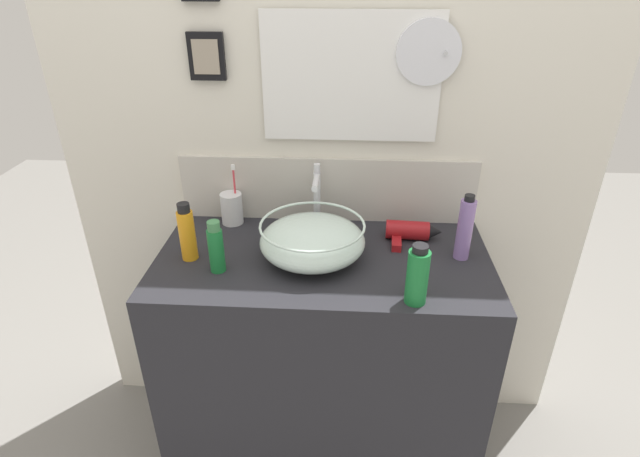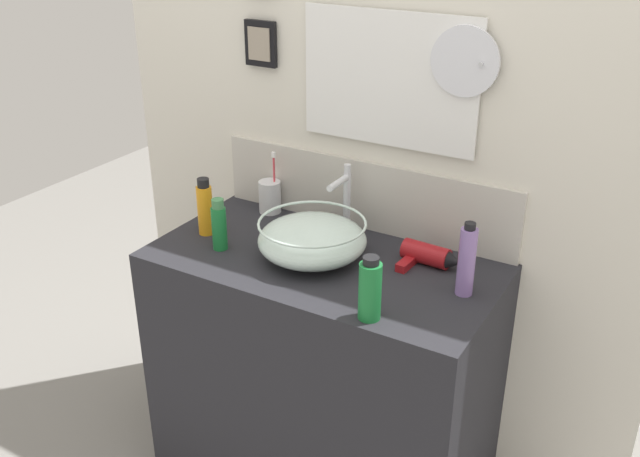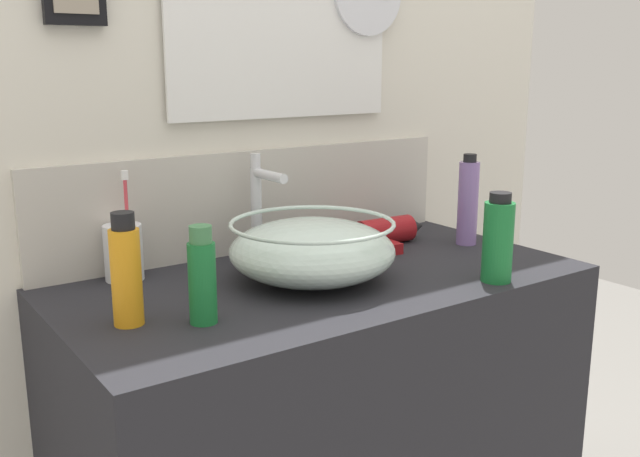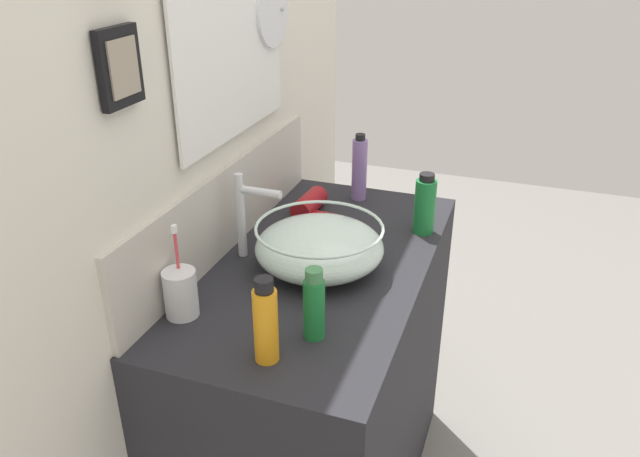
# 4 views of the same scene
# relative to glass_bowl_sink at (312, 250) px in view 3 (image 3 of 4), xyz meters

# --- Properties ---
(back_panel) EXTENTS (1.82, 0.10, 2.41)m
(back_panel) POSITION_rel_glass_bowl_sink_xyz_m (0.03, 0.30, 0.27)
(back_panel) COLOR silver
(back_panel) RESTS_ON ground
(glass_bowl_sink) EXTENTS (0.32, 0.32, 0.12)m
(glass_bowl_sink) POSITION_rel_glass_bowl_sink_xyz_m (0.00, 0.00, 0.00)
(glass_bowl_sink) COLOR silver
(glass_bowl_sink) RESTS_ON vanity_counter
(faucet) EXTENTS (0.02, 0.12, 0.23)m
(faucet) POSITION_rel_glass_bowl_sink_xyz_m (0.00, 0.20, 0.07)
(faucet) COLOR silver
(faucet) RESTS_ON vanity_counter
(hair_drier) EXTENTS (0.18, 0.13, 0.06)m
(hair_drier) POSITION_rel_glass_bowl_sink_xyz_m (0.31, 0.13, -0.03)
(hair_drier) COLOR maroon
(hair_drier) RESTS_ON vanity_counter
(toothbrush_cup) EXTENTS (0.07, 0.07, 0.21)m
(toothbrush_cup) POSITION_rel_glass_bowl_sink_xyz_m (-0.29, 0.22, -0.01)
(toothbrush_cup) COLOR silver
(toothbrush_cup) RESTS_ON vanity_counter
(lotion_bottle) EXTENTS (0.05, 0.05, 0.16)m
(lotion_bottle) POSITION_rel_glass_bowl_sink_xyz_m (-0.27, -0.09, 0.01)
(lotion_bottle) COLOR #197233
(lotion_bottle) RESTS_ON vanity_counter
(spray_bottle) EXTENTS (0.05, 0.05, 0.19)m
(spray_bottle) POSITION_rel_glass_bowl_sink_xyz_m (-0.38, -0.02, 0.03)
(spray_bottle) COLOR orange
(spray_bottle) RESTS_ON vanity_counter
(soap_dispenser) EXTENTS (0.05, 0.05, 0.21)m
(soap_dispenser) POSITION_rel_glass_bowl_sink_xyz_m (0.46, 0.03, 0.04)
(soap_dispenser) COLOR #8C6BB2
(soap_dispenser) RESTS_ON vanity_counter
(shampoo_bottle) EXTENTS (0.06, 0.06, 0.17)m
(shampoo_bottle) POSITION_rel_glass_bowl_sink_xyz_m (0.29, -0.21, 0.02)
(shampoo_bottle) COLOR #197233
(shampoo_bottle) RESTS_ON vanity_counter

